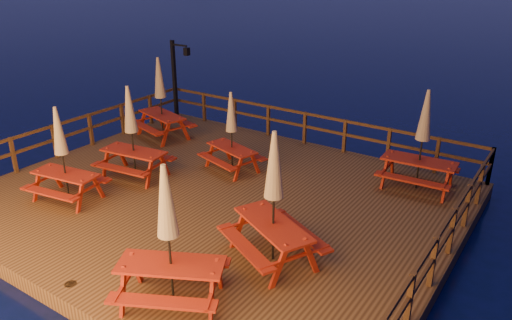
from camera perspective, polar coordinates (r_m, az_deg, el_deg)
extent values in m
plane|color=black|center=(13.57, -4.54, -5.65)|extent=(500.00, 500.00, 0.00)
cube|color=#432A15|center=(13.47, -4.57, -4.90)|extent=(12.00, 10.00, 0.40)
cylinder|color=#3E2A13|center=(20.26, -8.91, 3.02)|extent=(0.24, 0.24, 1.40)
cylinder|color=#3E2A13|center=(11.13, -19.92, -16.07)|extent=(0.24, 0.24, 1.40)
cylinder|color=#3E2A13|center=(17.16, 5.04, -0.48)|extent=(0.24, 0.24, 1.40)
cylinder|color=#3E2A13|center=(15.53, 23.41, -4.99)|extent=(0.24, 0.24, 1.40)
cube|color=#3E2A13|center=(16.76, 5.66, 5.31)|extent=(11.70, 0.06, 0.09)
cube|color=#3E2A13|center=(16.90, 5.60, 3.87)|extent=(11.70, 0.06, 0.09)
cube|color=#3E2A13|center=(19.46, -6.62, 6.20)|extent=(0.10, 0.10, 1.10)
cube|color=#3E2A13|center=(16.92, 5.60, 3.70)|extent=(0.10, 0.10, 1.10)
cube|color=#3E2A13|center=(15.41, 21.01, 0.30)|extent=(0.10, 0.10, 1.10)
cube|color=#3E2A13|center=(17.03, -20.38, 4.26)|extent=(0.06, 9.70, 0.09)
cube|color=#3E2A13|center=(17.17, -20.18, 2.85)|extent=(0.06, 9.70, 0.09)
cube|color=#3E2A13|center=(17.19, -20.16, 2.68)|extent=(0.10, 0.10, 1.10)
cube|color=#3E2A13|center=(19.55, -11.10, 6.00)|extent=(0.10, 0.10, 1.10)
cube|color=#3E2A13|center=(10.65, 20.93, -6.80)|extent=(0.06, 9.70, 0.09)
cube|color=#3E2A13|center=(10.86, 20.60, -8.85)|extent=(0.06, 9.70, 0.09)
cube|color=#3E2A13|center=(10.89, 20.56, -9.10)|extent=(0.10, 0.10, 1.10)
cube|color=#3E2A13|center=(14.34, 24.53, -1.93)|extent=(0.10, 0.10, 1.10)
cube|color=black|center=(19.57, -9.29, 9.03)|extent=(0.12, 0.12, 3.00)
cube|color=black|center=(19.06, -8.76, 12.85)|extent=(0.70, 0.06, 0.06)
cube|color=black|center=(18.87, -7.92, 12.18)|extent=(0.18, 0.18, 0.28)
sphere|color=#FFD066|center=(18.87, -7.92, 12.18)|extent=(0.14, 0.14, 0.14)
cube|color=maroon|center=(9.32, -9.71, -11.70)|extent=(2.07, 1.56, 0.05)
cube|color=maroon|center=(10.02, -8.56, -11.18)|extent=(1.86, 1.15, 0.05)
cube|color=maroon|center=(9.02, -10.73, -15.67)|extent=(1.86, 1.15, 0.05)
cube|color=maroon|center=(10.06, -13.52, -11.99)|extent=(0.11, 0.13, 0.81)
cube|color=maroon|center=(9.53, -14.97, -14.35)|extent=(0.11, 0.13, 0.81)
cube|color=maroon|center=(9.66, -4.24, -12.94)|extent=(0.11, 0.13, 0.81)
cube|color=maroon|center=(9.11, -5.10, -15.52)|extent=(0.11, 0.13, 0.81)
cylinder|color=black|center=(9.03, -9.94, -8.87)|extent=(0.05, 0.05, 2.69)
cone|color=tan|center=(8.67, -10.27, -4.62)|extent=(0.39, 0.39, 1.35)
sphere|color=black|center=(8.40, -10.56, -0.83)|extent=(0.08, 0.08, 0.08)
cube|color=maroon|center=(14.16, 18.17, -0.10)|extent=(1.99, 0.87, 0.05)
cube|color=maroon|center=(14.88, 18.61, -0.42)|extent=(1.96, 0.42, 0.05)
cube|color=maroon|center=(13.70, 17.36, -2.25)|extent=(1.96, 0.42, 0.05)
cube|color=maroon|center=(14.80, 15.28, -0.47)|extent=(0.07, 0.11, 0.81)
cube|color=maroon|center=(14.17, 14.47, -1.44)|extent=(0.07, 0.11, 0.81)
cube|color=maroon|center=(14.52, 21.39, -1.73)|extent=(0.07, 0.11, 0.81)
cube|color=maroon|center=(13.87, 20.85, -2.79)|extent=(0.07, 0.11, 0.81)
cylinder|color=black|center=(13.98, 18.43, 1.94)|extent=(0.05, 0.05, 2.70)
cone|color=tan|center=(13.74, 18.82, 4.89)|extent=(0.39, 0.39, 1.35)
sphere|color=black|center=(13.58, 19.15, 7.40)|extent=(0.08, 0.08, 0.08)
cube|color=maroon|center=(14.61, -13.81, 0.97)|extent=(1.96, 0.97, 0.05)
cube|color=maroon|center=(15.16, -12.21, 0.66)|extent=(1.90, 0.54, 0.05)
cube|color=maroon|center=(14.29, -15.28, -1.03)|extent=(1.90, 0.54, 0.05)
cube|color=maroon|center=(15.47, -15.11, 0.52)|extent=(0.08, 0.11, 0.78)
cube|color=maroon|center=(15.01, -16.81, -0.37)|extent=(0.08, 0.11, 0.78)
cube|color=maroon|center=(14.53, -10.44, -0.51)|extent=(0.08, 0.11, 0.78)
cube|color=maroon|center=(14.04, -12.09, -1.50)|extent=(0.08, 0.11, 0.78)
cylinder|color=black|center=(14.43, -14.01, 2.89)|extent=(0.05, 0.05, 2.61)
cone|color=tan|center=(14.20, -14.28, 5.66)|extent=(0.38, 0.38, 1.30)
sphere|color=black|center=(14.05, -14.52, 8.02)|extent=(0.07, 0.07, 0.07)
cube|color=maroon|center=(14.69, -2.78, 1.39)|extent=(1.78, 1.08, 0.05)
cube|color=maroon|center=(15.11, -1.08, 0.90)|extent=(1.68, 0.71, 0.05)
cube|color=maroon|center=(14.49, -4.50, -0.15)|extent=(1.68, 0.71, 0.05)
cube|color=maroon|center=(15.50, -3.42, 1.17)|extent=(0.08, 0.10, 0.70)
cube|color=maroon|center=(15.17, -5.26, 0.62)|extent=(0.08, 0.10, 0.70)
cube|color=maroon|center=(14.49, -0.12, -0.38)|extent=(0.08, 0.10, 0.70)
cube|color=maroon|center=(14.14, -2.02, -1.00)|extent=(0.08, 0.10, 0.70)
cylinder|color=black|center=(14.52, -2.81, 3.09)|extent=(0.04, 0.04, 2.32)
cone|color=tan|center=(14.32, -2.86, 5.54)|extent=(0.33, 0.33, 1.16)
sphere|color=black|center=(14.17, -2.90, 7.61)|extent=(0.06, 0.06, 0.06)
cube|color=maroon|center=(13.78, -20.96, -1.47)|extent=(1.85, 0.96, 0.05)
cube|color=maroon|center=(14.26, -19.16, -1.69)|extent=(1.79, 0.55, 0.05)
cube|color=maroon|center=(13.54, -22.52, -3.52)|extent=(1.79, 0.55, 0.05)
cube|color=maroon|center=(14.62, -21.93, -1.81)|extent=(0.07, 0.11, 0.74)
cube|color=maroon|center=(14.24, -23.76, -2.77)|extent=(0.07, 0.11, 0.74)
cube|color=maroon|center=(13.64, -17.61, -2.94)|extent=(0.07, 0.11, 0.74)
cube|color=maroon|center=(13.23, -19.45, -4.01)|extent=(0.07, 0.11, 0.74)
cylinder|color=black|center=(13.60, -21.25, 0.42)|extent=(0.04, 0.04, 2.45)
cone|color=tan|center=(13.37, -21.66, 3.14)|extent=(0.35, 0.35, 1.23)
sphere|color=black|center=(13.21, -22.01, 5.47)|extent=(0.07, 0.07, 0.07)
cube|color=maroon|center=(17.63, -10.70, 5.11)|extent=(2.10, 1.27, 0.05)
cube|color=maroon|center=(18.04, -8.83, 4.55)|extent=(1.97, 0.83, 0.05)
cube|color=maroon|center=(17.43, -12.48, 3.63)|extent=(1.97, 0.83, 0.05)
cube|color=maroon|center=(18.60, -10.93, 4.69)|extent=(0.09, 0.12, 0.82)
cube|color=maroon|center=(18.28, -12.88, 4.21)|extent=(0.09, 0.12, 0.82)
cube|color=maroon|center=(17.25, -8.20, 3.46)|extent=(0.09, 0.12, 0.82)
cube|color=maroon|center=(16.91, -10.26, 2.92)|extent=(0.09, 0.12, 0.82)
cylinder|color=black|center=(17.47, -10.83, 6.81)|extent=(0.05, 0.05, 2.72)
cone|color=tan|center=(17.28, -11.02, 9.24)|extent=(0.39, 0.39, 1.36)
sphere|color=black|center=(17.15, -11.18, 11.29)|extent=(0.08, 0.08, 0.08)
cube|color=maroon|center=(10.36, 1.98, -7.36)|extent=(2.15, 1.60, 0.06)
cube|color=maroon|center=(10.85, 5.01, -8.00)|extent=(1.94, 1.18, 0.06)
cube|color=maroon|center=(10.25, -1.30, -9.90)|extent=(1.94, 1.18, 0.06)
cube|color=maroon|center=(11.36, 1.35, -6.89)|extent=(0.11, 0.13, 0.84)
cube|color=maroon|center=(11.05, -1.97, -7.82)|extent=(0.11, 0.13, 0.84)
cube|color=maroon|center=(10.17, 6.24, -10.91)|extent=(0.11, 0.13, 0.84)
cube|color=maroon|center=(9.82, 2.65, -12.13)|extent=(0.11, 0.13, 0.84)
cylinder|color=black|center=(10.09, 2.02, -4.62)|extent=(0.05, 0.05, 2.79)
cone|color=tan|center=(9.76, 2.08, -0.54)|extent=(0.40, 0.40, 1.39)
sphere|color=black|center=(9.52, 2.14, 3.03)|extent=(0.08, 0.08, 0.08)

